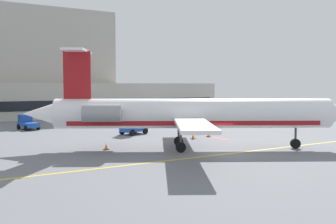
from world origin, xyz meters
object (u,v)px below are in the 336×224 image
at_px(regional_jet, 188,114).
at_px(fuel_tank, 167,110).
at_px(baggage_tug, 27,123).
at_px(pushback_tractor, 210,119).
at_px(belt_loader, 132,126).

height_order(regional_jet, fuel_tank, regional_jet).
height_order(baggage_tug, pushback_tractor, pushback_tractor).
relative_size(belt_loader, fuel_tank, 0.56).
xyz_separation_m(regional_jet, fuel_tank, (15.15, 30.58, -1.89)).
bearing_deg(belt_loader, baggage_tug, 130.41).
xyz_separation_m(regional_jet, baggage_tug, (-10.06, 23.55, -2.36)).
relative_size(baggage_tug, belt_loader, 1.03).
bearing_deg(pushback_tractor, belt_loader, -164.72).
distance_m(pushback_tractor, belt_loader, 14.91).
distance_m(baggage_tug, fuel_tank, 26.17).
distance_m(regional_jet, fuel_tank, 34.18).
bearing_deg(belt_loader, regional_jet, -89.05).
bearing_deg(regional_jet, pushback_tractor, 48.26).
height_order(regional_jet, baggage_tug, regional_jet).
relative_size(regional_jet, fuel_tank, 4.43).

